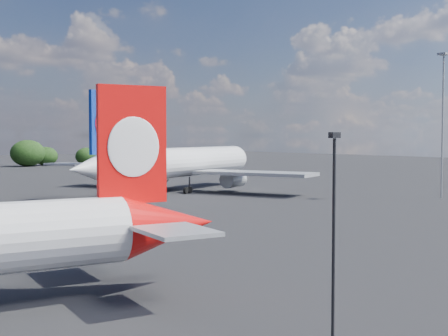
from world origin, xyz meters
TOP-DOWN VIEW (x-y plane):
  - china_southern_airliner at (49.15, 70.60)m, footprint 50.95×49.10m
  - apron_lamp_post at (9.21, -5.66)m, footprint 0.55×0.30m
  - floodlight_mast_near at (78.60, 34.52)m, footprint 1.60×1.60m

SIDE VIEW (x-z plane):
  - china_southern_airliner at x=49.15m, z-range -3.41..14.04m
  - apron_lamp_post at x=9.21m, z-range 0.65..11.30m
  - floodlight_mast_near at x=78.60m, z-range 3.35..27.46m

